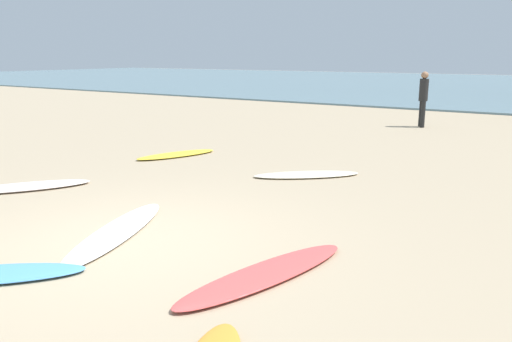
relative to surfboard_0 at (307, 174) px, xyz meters
name	(u,v)px	position (x,y,z in m)	size (l,w,h in m)	color
ground_plane	(124,243)	(-0.29, -4.38, -0.03)	(120.00, 120.00, 0.00)	tan
ocean_water	(511,86)	(-0.29, 33.03, 0.01)	(120.00, 40.00, 0.08)	slate
surfboard_0	(307,174)	(0.00, 0.00, 0.00)	(0.57, 2.06, 0.07)	beige
surfboard_3	(266,274)	(1.71, -4.27, 0.00)	(0.51, 2.34, 0.08)	#E2504C
surfboard_4	(117,231)	(-0.62, -4.19, 0.00)	(0.54, 2.53, 0.06)	white
surfboard_5	(25,187)	(-3.69, -3.51, 0.01)	(0.59, 2.17, 0.08)	silver
surfboard_6	(177,154)	(-3.42, 0.13, 0.01)	(0.53, 1.96, 0.08)	yellow
beachgoer_near	(423,96)	(0.01, 8.02, 0.95)	(0.38, 0.38, 1.76)	black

